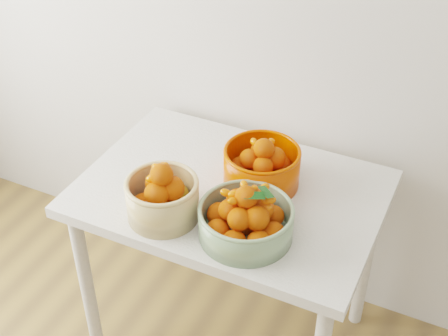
{
  "coord_description": "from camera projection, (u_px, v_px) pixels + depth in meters",
  "views": [
    {
      "loc": [
        0.46,
        0.12,
        2.05
      ],
      "look_at": [
        -0.2,
        1.49,
        0.92
      ],
      "focal_mm": 50.0,
      "sensor_mm": 36.0,
      "label": 1
    }
  ],
  "objects": [
    {
      "name": "bowl_green",
      "position": [
        246.0,
        219.0,
        1.87
      ],
      "size": [
        0.31,
        0.31,
        0.19
      ],
      "rotation": [
        0.0,
        0.0,
        0.08
      ],
      "color": "gray",
      "rests_on": "table"
    },
    {
      "name": "bowl_orange",
      "position": [
        262.0,
        166.0,
        2.07
      ],
      "size": [
        0.27,
        0.27,
        0.18
      ],
      "rotation": [
        0.0,
        0.0,
        0.04
      ],
      "color": "#D93500",
      "rests_on": "table"
    },
    {
      "name": "table",
      "position": [
        231.0,
        210.0,
        2.15
      ],
      "size": [
        1.0,
        0.7,
        0.75
      ],
      "color": "silver",
      "rests_on": "ground"
    },
    {
      "name": "bowl_cream",
      "position": [
        163.0,
        197.0,
        1.93
      ],
      "size": [
        0.25,
        0.25,
        0.2
      ],
      "rotation": [
        0.0,
        0.0,
        0.11
      ],
      "color": "tan",
      "rests_on": "table"
    }
  ]
}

